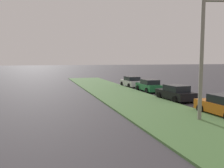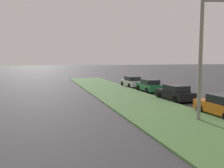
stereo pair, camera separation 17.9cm
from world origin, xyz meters
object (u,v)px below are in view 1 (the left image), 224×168
Objects in this scene: streetlight at (207,51)px; parked_car_black at (175,93)px; parked_car_green at (149,86)px; parked_car_white at (131,82)px.

parked_car_black is at bearing -16.89° from streetlight.
parked_car_green is (6.50, -0.35, 0.00)m from parked_car_black.
parked_car_white is at bearing 3.10° from parked_car_green.
parked_car_black is at bearing 177.57° from parked_car_green.
parked_car_green is at bearing -179.59° from parked_car_white.
streetlight is (-7.40, 2.25, 3.67)m from parked_car_black.
parked_car_black is 0.59× the size of streetlight.
parked_car_white is 0.58× the size of streetlight.
parked_car_black is 6.51m from parked_car_green.
streetlight is at bearing 159.94° from parked_car_black.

